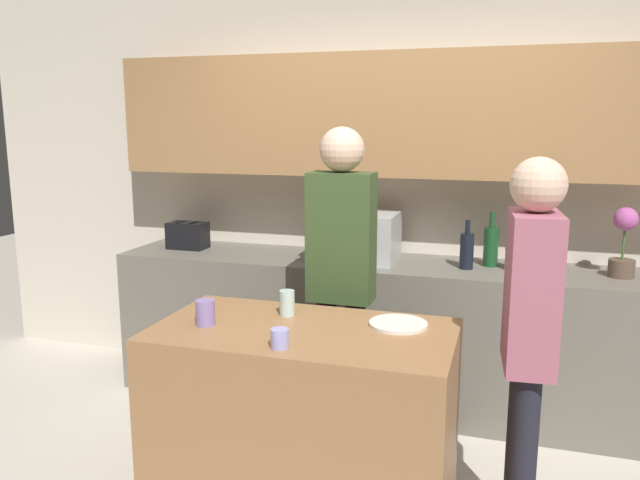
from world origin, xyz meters
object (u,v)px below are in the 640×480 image
object	(u,v)px
potted_plant	(624,242)
person_left	(529,324)
bottle_1	(491,246)
person_center	(341,262)
microwave	(355,236)
toaster	(188,235)
cup_1	(280,338)
bottle_2	(512,252)
bottle_3	(532,252)
cup_0	(287,303)
cup_2	(205,313)
bottle_0	(467,250)
plate_on_island	(398,324)

from	to	relation	value
potted_plant	person_left	world-z (taller)	person_left
bottle_1	person_center	bearing A→B (deg)	-135.51
microwave	toaster	bearing A→B (deg)	179.92
potted_plant	cup_1	xyz separation A→B (m)	(-1.47, -1.53, -0.19)
microwave	toaster	world-z (taller)	microwave
bottle_2	cup_1	xyz separation A→B (m)	(-0.88, -1.52, -0.10)
bottle_3	cup_0	distance (m)	1.56
cup_0	person_center	distance (m)	0.49
toaster	cup_1	world-z (taller)	toaster
cup_0	cup_2	distance (m)	0.38
bottle_0	person_left	world-z (taller)	person_left
bottle_1	cup_2	size ratio (longest dim) A/B	2.86
cup_2	person_left	world-z (taller)	person_left
bottle_2	bottle_0	bearing A→B (deg)	-170.80
cup_2	person_left	xyz separation A→B (m)	(1.37, 0.16, 0.03)
bottle_1	cup_1	size ratio (longest dim) A/B	4.16
toaster	potted_plant	distance (m)	2.72
bottle_0	toaster	bearing A→B (deg)	178.47
toaster	cup_2	bearing A→B (deg)	-58.39
toaster	cup_0	distance (m)	1.59
microwave	cup_0	distance (m)	1.12
toaster	plate_on_island	size ratio (longest dim) A/B	1.00
microwave	person_left	size ratio (longest dim) A/B	0.31
potted_plant	person_center	distance (m)	1.59
cup_0	cup_1	world-z (taller)	cup_0
cup_0	potted_plant	bearing A→B (deg)	35.18
bottle_1	cup_1	world-z (taller)	bottle_1
potted_plant	plate_on_island	bearing A→B (deg)	-133.65
toaster	plate_on_island	xyz separation A→B (m)	(1.66, -1.11, -0.12)
person_left	toaster	bearing A→B (deg)	56.71
bottle_1	bottle_0	bearing A→B (deg)	-139.56
toaster	bottle_2	bearing A→B (deg)	-0.22
cup_1	bottle_1	bearing A→B (deg)	64.63
microwave	person_left	world-z (taller)	person_left
microwave	cup_2	distance (m)	1.41
cup_1	bottle_0	bearing A→B (deg)	67.19
bottle_0	cup_0	size ratio (longest dim) A/B	2.46
microwave	person_center	xyz separation A→B (m)	(0.09, -0.66, -0.02)
bottle_0	cup_1	world-z (taller)	bottle_0
microwave	bottle_2	xyz separation A→B (m)	(0.95, -0.01, -0.04)
bottle_1	person_left	bearing A→B (deg)	-81.02
bottle_1	bottle_3	distance (m)	0.24
potted_plant	bottle_1	bearing A→B (deg)	174.92
microwave	potted_plant	bearing A→B (deg)	0.06
bottle_2	person_center	distance (m)	1.08
bottle_2	plate_on_island	size ratio (longest dim) A/B	1.06
potted_plant	plate_on_island	size ratio (longest dim) A/B	1.52
microwave	bottle_1	bearing A→B (deg)	4.51
toaster	potted_plant	size ratio (longest dim) A/B	0.66
cup_2	bottle_1	bearing A→B (deg)	50.51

